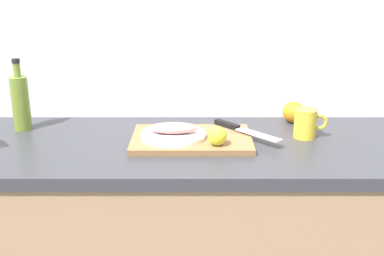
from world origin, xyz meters
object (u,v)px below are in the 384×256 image
Objects in this scene: cutting_board at (192,139)px; lemon_0 at (218,136)px; coffee_mug_0 at (306,123)px; white_plate at (174,135)px; olive_oil_bottle at (21,102)px; fish_fillet at (174,128)px; chef_knife at (238,128)px; orange_0 at (294,112)px.

lemon_0 is (0.08, -0.09, 0.04)m from cutting_board.
coffee_mug_0 reaches higher than cutting_board.
olive_oil_bottle is (-0.56, 0.15, 0.08)m from white_plate.
lemon_0 is 0.74m from olive_oil_bottle.
coffee_mug_0 reaches higher than white_plate.
fish_fillet is at bearing 152.32° from lemon_0.
coffee_mug_0 is at bearing 22.40° from lemon_0.
chef_knife is 0.88× the size of olive_oil_bottle.
cutting_board is 0.07m from white_plate.
chef_knife is at bearing 17.93° from fish_fillet.
olive_oil_bottle is (-0.71, 0.22, 0.06)m from lemon_0.
olive_oil_bottle reaches higher than coffee_mug_0.
olive_oil_bottle is at bearing -138.08° from chef_knife.
white_plate is 1.33× the size of fish_fillet.
fish_fillet reaches higher than chef_knife.
coffee_mug_0 is at bearing 42.66° from chef_knife.
lemon_0 is at bearing -27.68° from fish_fillet.
cutting_board is 0.41m from coffee_mug_0.
cutting_board is 2.45× the size of fish_fillet.
fish_fillet reaches higher than cutting_board.
lemon_0 reaches higher than fish_fillet.
orange_0 is (0.46, 0.23, 0.01)m from white_plate.
coffee_mug_0 is at bearing 6.76° from white_plate.
fish_fillet is 2.67× the size of lemon_0.
fish_fillet is 0.58m from olive_oil_bottle.
white_plate is (-0.06, -0.01, 0.02)m from cutting_board.
white_plate is 3.56× the size of lemon_0.
white_plate is at bearing -152.87° from orange_0.
chef_knife reaches higher than cutting_board.
chef_knife is 0.28m from orange_0.
lemon_0 is at bearing -135.09° from orange_0.
cutting_board is at bearing -150.41° from orange_0.
olive_oil_bottle reaches higher than chef_knife.
fish_fillet is 0.51m from orange_0.
cutting_board is at bearing 9.12° from white_plate.
chef_knife is at bearing 17.93° from white_plate.
lemon_0 is at bearing -46.01° from cutting_board.
orange_0 is (0.39, 0.22, 0.03)m from cutting_board.
white_plate is 0.24m from chef_knife.
cutting_board is 1.84× the size of white_plate.
lemon_0 and orange_0 have the same top height.
cutting_board is 6.55× the size of lemon_0.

